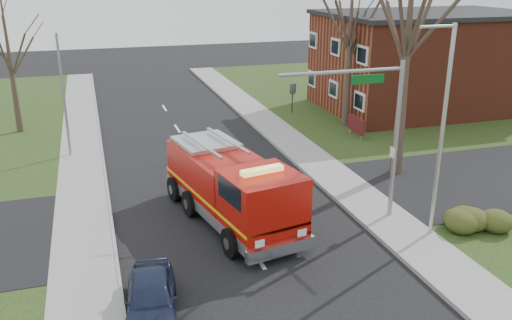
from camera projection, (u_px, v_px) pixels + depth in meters
name	position (u px, v px, depth m)	size (l,w,h in m)	color
ground	(257.00, 256.00, 20.35)	(120.00, 120.00, 0.00)	black
sidewalk_right	(402.00, 232.00, 22.06)	(2.40, 80.00, 0.15)	gray
sidewalk_left	(85.00, 281.00, 18.59)	(2.40, 80.00, 0.15)	gray
brick_building	(426.00, 61.00, 40.65)	(15.40, 10.40, 7.25)	maroon
health_center_sign	(356.00, 125.00, 34.25)	(0.12, 2.00, 1.40)	#511317
hedge_corner	(477.00, 222.00, 21.78)	(2.80, 2.00, 0.90)	#2E3814
bare_tree_near	(408.00, 30.00, 25.94)	(6.00, 6.00, 12.00)	#32271D
bare_tree_far	(350.00, 30.00, 34.77)	(5.25, 5.25, 10.50)	#32271D
bare_tree_left	(8.00, 48.00, 33.69)	(4.50, 4.50, 9.00)	#32271D
traffic_signal_mast	(370.00, 115.00, 21.59)	(5.29, 0.18, 6.80)	gray
streetlight_pole	(441.00, 128.00, 20.38)	(1.48, 0.16, 8.40)	#B7BABF
utility_pole_far	(64.00, 97.00, 29.88)	(0.14, 0.14, 7.00)	gray
fire_engine	(232.00, 189.00, 22.66)	(4.41, 8.52, 3.28)	#A80F07
parked_car_maroon	(151.00, 297.00, 16.66)	(1.55, 3.86, 1.32)	#1B223D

